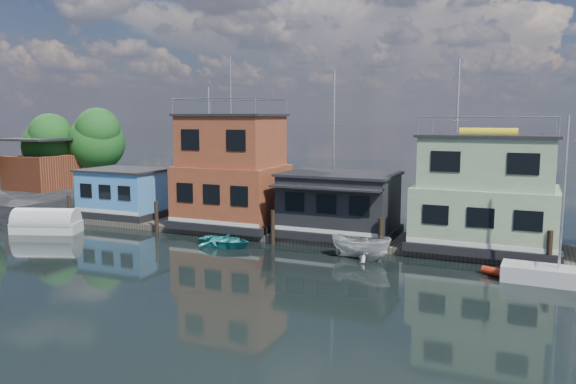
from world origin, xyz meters
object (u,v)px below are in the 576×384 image
at_px(houseboat_green, 485,194).
at_px(dinghy_teal, 226,241).
at_px(houseboat_red, 232,173).
at_px(tarp_runabout, 46,223).
at_px(houseboat_blue, 125,193).
at_px(houseboat_dark, 339,204).
at_px(day_sailer, 558,275).
at_px(motorboat, 361,247).
at_px(red_kayak, 510,275).
at_px(dinghy_white, 368,249).

xyz_separation_m(houseboat_green, dinghy_teal, (-14.91, -4.63, -3.19)).
xyz_separation_m(houseboat_red, tarp_runabout, (-11.50, -5.99, -3.41)).
bearing_deg(houseboat_blue, houseboat_dark, -0.06).
bearing_deg(tarp_runabout, day_sailer, -17.64).
distance_m(motorboat, dinghy_teal, 8.63).
xyz_separation_m(houseboat_dark, red_kayak, (10.70, -5.09, -2.20)).
height_order(houseboat_blue, dinghy_teal, houseboat_blue).
distance_m(motorboat, dinghy_white, 0.47).
height_order(houseboat_blue, day_sailer, day_sailer).
relative_size(tarp_runabout, dinghy_white, 2.06).
xyz_separation_m(houseboat_blue, motorboat, (20.21, -4.18, -1.50)).
height_order(red_kayak, dinghy_white, dinghy_white).
xyz_separation_m(houseboat_blue, houseboat_red, (9.50, 0.00, 1.90)).
bearing_deg(dinghy_white, houseboat_green, -42.29).
distance_m(houseboat_blue, day_sailer, 30.85).
relative_size(houseboat_dark, dinghy_teal, 2.10).
height_order(houseboat_dark, tarp_runabout, houseboat_dark).
distance_m(tarp_runabout, dinghy_white, 22.74).
xyz_separation_m(houseboat_green, day_sailer, (3.88, -5.08, -3.09)).
bearing_deg(houseboat_blue, red_kayak, -10.27).
height_order(houseboat_dark, day_sailer, day_sailer).
xyz_separation_m(houseboat_dark, motorboat, (2.71, -4.16, -1.71)).
distance_m(tarp_runabout, motorboat, 22.29).
bearing_deg(red_kayak, dinghy_teal, -158.22).
relative_size(houseboat_green, tarp_runabout, 1.71).
xyz_separation_m(houseboat_dark, tarp_runabout, (-19.50, -5.97, -1.72)).
xyz_separation_m(tarp_runabout, motorboat, (22.21, 1.81, 0.02)).
height_order(tarp_runabout, red_kayak, tarp_runabout).
xyz_separation_m(houseboat_blue, houseboat_green, (26.50, 0.00, 1.34)).
relative_size(houseboat_blue, red_kayak, 2.20).
bearing_deg(dinghy_teal, red_kayak, -88.96).
bearing_deg(houseboat_red, dinghy_white, -20.61).
bearing_deg(houseboat_red, red_kayak, -15.29).
distance_m(tarp_runabout, dinghy_teal, 13.67).
bearing_deg(dinghy_white, red_kayak, -84.93).
relative_size(houseboat_green, dinghy_white, 3.54).
relative_size(houseboat_blue, day_sailer, 0.79).
height_order(houseboat_red, dinghy_white, houseboat_red).
distance_m(houseboat_green, dinghy_teal, 15.93).
height_order(houseboat_blue, houseboat_green, houseboat_green).
distance_m(houseboat_red, houseboat_dark, 8.18).
bearing_deg(day_sailer, tarp_runabout, -176.42).
bearing_deg(red_kayak, houseboat_blue, -166.84).
distance_m(houseboat_green, red_kayak, 6.34).
bearing_deg(houseboat_green, dinghy_teal, -162.74).
height_order(houseboat_dark, red_kayak, houseboat_dark).
relative_size(houseboat_dark, red_kayak, 2.55).
height_order(day_sailer, motorboat, day_sailer).
xyz_separation_m(houseboat_red, day_sailer, (20.88, -5.08, -3.64)).
distance_m(houseboat_dark, houseboat_green, 9.07).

